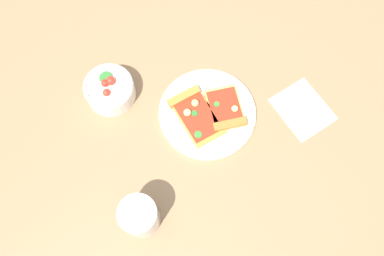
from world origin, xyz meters
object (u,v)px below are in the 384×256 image
(pizza_slice_near, at_px, (193,113))
(salad_bowl, at_px, (110,90))
(pizza_slice_far, at_px, (226,111))
(soda_glass, at_px, (140,217))
(plate, at_px, (207,113))
(paper_napkin, at_px, (303,109))

(pizza_slice_near, relative_size, salad_bowl, 1.33)
(pizza_slice_near, height_order, pizza_slice_far, pizza_slice_near)
(salad_bowl, bearing_deg, soda_glass, 143.45)
(plate, relative_size, soda_glass, 2.39)
(pizza_slice_far, distance_m, paper_napkin, 0.20)
(pizza_slice_far, relative_size, salad_bowl, 1.13)
(plate, bearing_deg, pizza_slice_far, -143.69)
(pizza_slice_far, xyz_separation_m, paper_napkin, (-0.15, -0.13, -0.02))
(plate, relative_size, pizza_slice_far, 1.72)
(pizza_slice_near, relative_size, pizza_slice_far, 1.17)
(pizza_slice_far, bearing_deg, soda_glass, 89.76)
(pizza_slice_near, relative_size, soda_glass, 1.63)
(pizza_slice_near, distance_m, salad_bowl, 0.22)
(pizza_slice_far, relative_size, paper_napkin, 1.03)
(salad_bowl, height_order, paper_napkin, salad_bowl)
(salad_bowl, height_order, soda_glass, soda_glass)
(paper_napkin, bearing_deg, salad_bowl, 32.33)
(plate, bearing_deg, salad_bowl, 24.51)
(pizza_slice_near, bearing_deg, salad_bowl, 21.30)
(pizza_slice_near, xyz_separation_m, paper_napkin, (-0.21, -0.18, -0.02))
(plate, xyz_separation_m, soda_glass, (-0.04, 0.30, 0.04))
(plate, xyz_separation_m, salad_bowl, (0.23, 0.10, 0.02))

